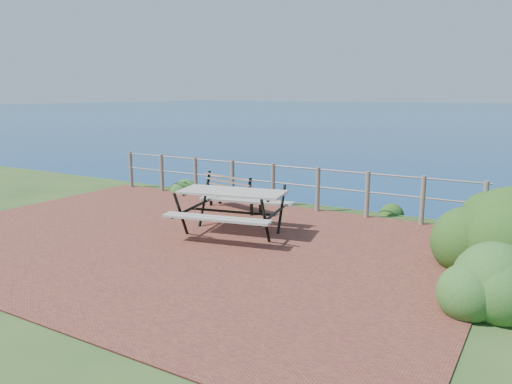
% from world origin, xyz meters
% --- Properties ---
extents(ground, '(10.00, 7.00, 0.12)m').
position_xyz_m(ground, '(0.00, 0.00, 0.00)').
color(ground, brown).
rests_on(ground, ground).
extents(safety_railing, '(9.40, 0.10, 1.00)m').
position_xyz_m(safety_railing, '(0.00, 3.35, 0.57)').
color(safety_railing, '#6B5B4C').
rests_on(safety_railing, ground).
extents(picnic_table, '(2.09, 1.68, 0.83)m').
position_xyz_m(picnic_table, '(0.53, 0.80, 0.53)').
color(picnic_table, '#9D978D').
rests_on(picnic_table, ground).
extents(park_bench, '(1.53, 0.73, 0.84)m').
position_xyz_m(park_bench, '(-0.54, 2.52, 0.56)').
color(park_bench, brown).
rests_on(park_bench, ground).
extents(shrub_right_front, '(1.53, 1.53, 2.16)m').
position_xyz_m(shrub_right_front, '(4.89, 1.61, 0.00)').
color(shrub_right_front, '#244916').
rests_on(shrub_right_front, ground).
extents(shrub_right_back, '(1.03, 1.03, 1.47)m').
position_xyz_m(shrub_right_back, '(5.17, -0.57, 0.00)').
color(shrub_right_back, '#275921').
rests_on(shrub_right_back, ground).
extents(shrub_right_edge, '(1.01, 1.01, 1.45)m').
position_xyz_m(shrub_right_edge, '(4.79, 3.14, 0.00)').
color(shrub_right_edge, '#244916').
rests_on(shrub_right_edge, ground).
extents(shrub_lip_west, '(0.74, 0.74, 0.47)m').
position_xyz_m(shrub_lip_west, '(-2.95, 3.83, 0.00)').
color(shrub_lip_west, '#275921').
rests_on(shrub_lip_west, ground).
extents(shrub_lip_east, '(0.66, 0.66, 0.35)m').
position_xyz_m(shrub_lip_east, '(2.48, 4.10, 0.00)').
color(shrub_lip_east, '#244916').
rests_on(shrub_lip_east, ground).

